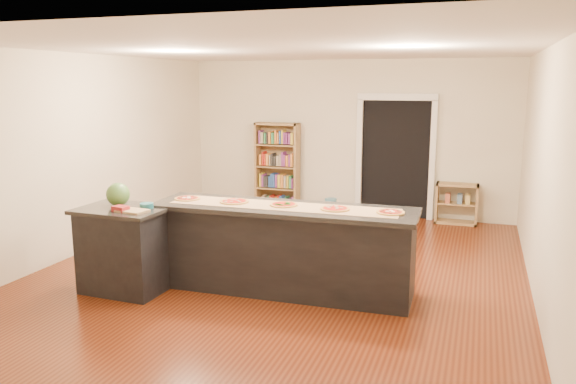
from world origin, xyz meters
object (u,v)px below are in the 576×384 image
(side_counter, at_px, (125,249))
(bookshelf, at_px, (277,167))
(waste_bin, at_px, (331,207))
(kitchen_island, at_px, (283,248))
(watermelon, at_px, (118,194))
(low_shelf, at_px, (457,204))

(side_counter, bearing_deg, bookshelf, 88.84)
(bookshelf, relative_size, waste_bin, 5.23)
(side_counter, bearing_deg, kitchen_island, 20.71)
(kitchen_island, relative_size, side_counter, 3.05)
(watermelon, bearing_deg, waste_bin, 71.98)
(low_shelf, distance_m, waste_bin, 2.21)
(bookshelf, relative_size, low_shelf, 2.37)
(bookshelf, bearing_deg, kitchen_island, -68.99)
(low_shelf, height_order, waste_bin, low_shelf)
(watermelon, bearing_deg, side_counter, -36.92)
(bookshelf, distance_m, low_shelf, 3.32)
(side_counter, height_order, watermelon, watermelon)
(side_counter, relative_size, waste_bin, 3.16)
(bookshelf, distance_m, waste_bin, 1.29)
(side_counter, distance_m, waste_bin, 4.62)
(low_shelf, bearing_deg, kitchen_island, -114.03)
(bookshelf, xyz_separation_m, waste_bin, (1.09, -0.15, -0.67))
(kitchen_island, distance_m, side_counter, 1.84)
(side_counter, relative_size, bookshelf, 0.60)
(side_counter, distance_m, watermelon, 0.64)
(bookshelf, height_order, low_shelf, bookshelf)
(watermelon, bearing_deg, low_shelf, 51.19)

